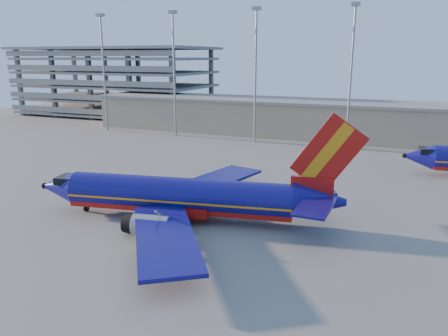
{
  "coord_description": "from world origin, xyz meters",
  "views": [
    {
      "loc": [
        25.73,
        -45.63,
        18.64
      ],
      "look_at": [
        3.85,
        6.96,
        4.0
      ],
      "focal_mm": 35.0,
      "sensor_mm": 36.0,
      "label": 1
    }
  ],
  "objects": [
    {
      "name": "baggage_tug",
      "position": [
        3.66,
        -11.68,
        0.76
      ],
      "size": [
        2.03,
        1.23,
        1.46
      ],
      "rotation": [
        0.0,
        0.0,
        -0.01
      ],
      "color": "yellow",
      "rests_on": "ground"
    },
    {
      "name": "ground",
      "position": [
        0.0,
        0.0,
        0.0
      ],
      "size": [
        220.0,
        220.0,
        0.0
      ],
      "primitive_type": "plane",
      "color": "slate",
      "rests_on": "ground"
    },
    {
      "name": "parking_garage",
      "position": [
        -62.0,
        74.05,
        11.73
      ],
      "size": [
        62.0,
        32.0,
        21.4
      ],
      "color": "slate",
      "rests_on": "ground"
    },
    {
      "name": "terminal_building",
      "position": [
        10.0,
        58.0,
        4.32
      ],
      "size": [
        122.0,
        16.0,
        8.5
      ],
      "color": "#9D8A6C",
      "rests_on": "ground"
    },
    {
      "name": "light_mast_row",
      "position": [
        5.0,
        46.0,
        17.55
      ],
      "size": [
        101.6,
        1.6,
        28.65
      ],
      "color": "gray",
      "rests_on": "ground"
    },
    {
      "name": "aircraft_main",
      "position": [
        3.19,
        -2.73,
        2.78
      ],
      "size": [
        38.19,
        36.41,
        13.03
      ],
      "rotation": [
        0.0,
        0.0,
        0.19
      ],
      "color": "navy",
      "rests_on": "ground"
    }
  ]
}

